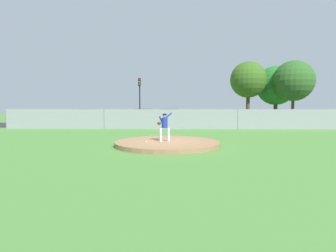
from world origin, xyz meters
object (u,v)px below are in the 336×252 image
baseball (146,142)px  parked_car_teal (84,117)px  traffic_cone_orange (191,121)px  traffic_light_near (140,93)px  parked_car_champagne (169,118)px  parked_car_white (144,118)px  pitcher_youth (164,124)px

baseball → parked_car_teal: bearing=118.4°
traffic_cone_orange → parked_car_teal: bearing=-167.2°
baseball → traffic_light_near: bearing=98.2°
baseball → parked_car_champagne: size_ratio=0.02×
parked_car_white → traffic_cone_orange: 5.90m
parked_car_champagne → traffic_cone_orange: (2.40, 2.84, -0.55)m
parked_car_teal → traffic_light_near: 7.24m
pitcher_youth → traffic_light_near: bearing=101.2°
traffic_light_near → baseball: bearing=-81.8°
parked_car_teal → baseball: bearing=-61.6°
baseball → traffic_cone_orange: size_ratio=0.13×
parked_car_champagne → traffic_cone_orange: parked_car_champagne is taller
traffic_cone_orange → pitcher_youth: bearing=-97.8°
traffic_cone_orange → parked_car_champagne: bearing=-130.2°
parked_car_white → traffic_cone_orange: parked_car_white is taller
pitcher_youth → traffic_light_near: size_ratio=0.30×
pitcher_youth → baseball: (-0.93, -0.50, -0.88)m
baseball → parked_car_teal: parked_car_teal is taller
parked_car_white → parked_car_teal: bearing=175.9°
pitcher_youth → traffic_cone_orange: size_ratio=2.84×
parked_car_white → traffic_cone_orange: bearing=31.4°
traffic_cone_orange → traffic_light_near: size_ratio=0.11×
parked_car_champagne → traffic_light_near: traffic_light_near is taller
parked_car_white → parked_car_teal: parked_car_white is taller
parked_car_champagne → baseball: bearing=-93.4°
parked_car_white → traffic_cone_orange: size_ratio=7.43×
parked_car_teal → traffic_light_near: size_ratio=0.84×
parked_car_champagne → traffic_light_near: bearing=130.9°
parked_car_white → parked_car_teal: size_ratio=0.93×
pitcher_youth → traffic_cone_orange: bearing=82.2°
baseball → parked_car_teal: (-8.16, 15.07, 0.54)m
baseball → traffic_light_near: size_ratio=0.01×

